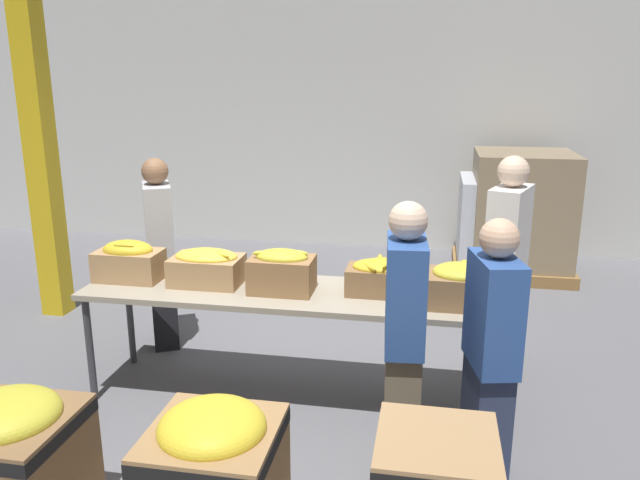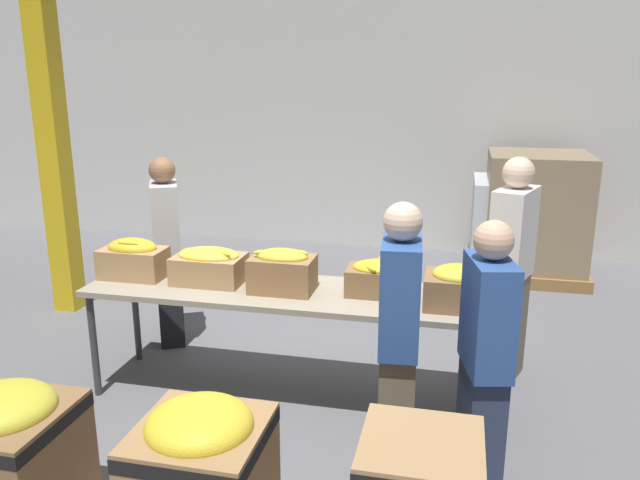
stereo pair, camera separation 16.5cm
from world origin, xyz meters
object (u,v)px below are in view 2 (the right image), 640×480
pallet_stack_1 (515,228)px  volunteer_1 (485,362)px  banana_box_0 (133,258)px  volunteer_2 (168,253)px  banana_box_3 (378,277)px  donation_bin_0 (9,452)px  banana_box_4 (460,286)px  volunteer_3 (399,342)px  pallet_stack_0 (535,228)px  pallet_stack_2 (535,216)px  sorting_table (290,297)px  banana_box_1 (209,265)px  donation_bin_1 (202,476)px  volunteer_0 (510,272)px  support_pillar (48,97)px  banana_box_2 (282,270)px

pallet_stack_1 → volunteer_1: bearing=-96.4°
banana_box_0 → volunteer_2: (-0.07, 0.67, -0.15)m
banana_box_3 → donation_bin_0: banana_box_3 is taller
banana_box_3 → banana_box_0: bearing=-179.0°
banana_box_4 → volunteer_3: 0.68m
pallet_stack_0 → pallet_stack_2: pallet_stack_2 is taller
sorting_table → banana_box_3: banana_box_3 is taller
banana_box_1 → volunteer_1: 2.01m
banana_box_1 → donation_bin_1: 1.75m
sorting_table → volunteer_1: 1.46m
volunteer_0 → support_pillar: (-4.01, 0.54, 1.18)m
donation_bin_0 → pallet_stack_2: pallet_stack_2 is taller
banana_box_3 → pallet_stack_0: 3.57m
pallet_stack_0 → support_pillar: bearing=-154.2°
donation_bin_1 → pallet_stack_0: (1.93, 4.87, 0.10)m
volunteer_1 → volunteer_2: 2.88m
banana_box_3 → banana_box_4: size_ratio=0.95×
banana_box_2 → pallet_stack_0: size_ratio=0.40×
banana_box_0 → volunteer_3: volunteer_3 is taller
banana_box_3 → volunteer_1: size_ratio=0.27×
volunteer_0 → pallet_stack_2: 2.65m
banana_box_3 → pallet_stack_1: pallet_stack_1 is taller
sorting_table → banana_box_0: banana_box_0 is taller
volunteer_0 → volunteer_3: 1.45m
pallet_stack_2 → volunteer_1: bearing=-99.2°
pallet_stack_0 → banana_box_1: bearing=-127.4°
volunteer_2 → banana_box_2: bearing=32.4°
banana_box_1 → banana_box_3: banana_box_1 is taller
volunteer_3 → donation_bin_0: 2.07m
donation_bin_1 → banana_box_2: bearing=91.7°
donation_bin_0 → banana_box_2: bearing=56.8°
banana_box_2 → pallet_stack_1: bearing=61.9°
support_pillar → banana_box_2: bearing=-25.6°
volunteer_0 → banana_box_1: bearing=-53.2°
banana_box_2 → banana_box_0: bearing=177.7°
banana_box_2 → pallet_stack_0: 3.92m
banana_box_0 → donation_bin_0: 1.65m
sorting_table → banana_box_0: 1.18m
volunteer_2 → support_pillar: 1.86m
volunteer_0 → donation_bin_1: size_ratio=2.11×
support_pillar → banana_box_1: bearing=-30.3°
sorting_table → volunteer_1: size_ratio=1.86×
banana_box_4 → volunteer_0: (0.35, 0.70, -0.10)m
banana_box_2 → volunteer_1: (1.30, -0.72, -0.19)m
banana_box_1 → pallet_stack_0: (2.53, 3.30, -0.40)m
donation_bin_1 → banana_box_3: bearing=69.5°
support_pillar → banana_box_4: bearing=-18.7°
pallet_stack_1 → pallet_stack_2: (0.20, -0.00, 0.15)m
donation_bin_0 → pallet_stack_1: pallet_stack_1 is taller
banana_box_4 → pallet_stack_2: (0.79, 3.31, -0.25)m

